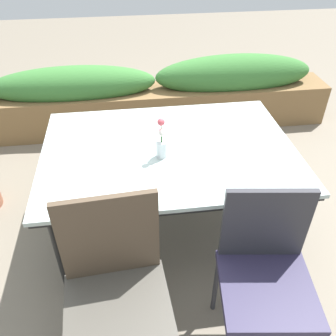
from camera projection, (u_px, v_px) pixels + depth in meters
ground_plane at (167, 221)px, 2.74m from camera, size 12.00×12.00×0.00m
dining_table at (168, 155)px, 2.27m from camera, size 1.58×1.10×0.72m
chair_near_left at (115, 285)px, 1.67m from camera, size 0.53×0.53×0.96m
chair_near_right at (265, 268)px, 1.73m from camera, size 0.50×0.50×0.93m
flower_vase at (161, 143)px, 2.11m from camera, size 0.07×0.07×0.26m
planter_box at (157, 96)px, 3.68m from camera, size 3.60×0.43×0.74m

